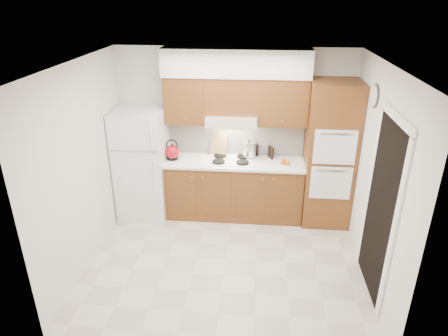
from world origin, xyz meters
name	(u,v)px	position (x,y,z in m)	size (l,w,h in m)	color
floor	(226,259)	(0.00, 0.00, 0.00)	(3.60, 3.60, 0.00)	beige
ceiling	(226,64)	(0.00, 0.00, 2.60)	(3.60, 3.60, 0.00)	white
wall_back	(234,132)	(0.00, 1.50, 1.30)	(3.60, 0.02, 2.60)	silver
wall_left	(84,167)	(-1.80, 0.00, 1.30)	(0.02, 3.00, 2.60)	silver
wall_right	(377,178)	(1.80, 0.00, 1.30)	(0.02, 3.00, 2.60)	silver
fridge	(143,164)	(-1.41, 1.14, 0.86)	(0.75, 0.72, 1.72)	white
base_cabinets	(234,189)	(0.02, 1.20, 0.45)	(2.11, 0.60, 0.90)	brown
countertop	(234,162)	(0.03, 1.19, 0.92)	(2.13, 0.62, 0.04)	white
backsplash	(236,137)	(0.02, 1.49, 1.22)	(2.11, 0.03, 0.56)	white
oven_cabinet	(329,155)	(1.44, 1.18, 1.10)	(0.70, 0.65, 2.20)	brown
upper_cab_left	(186,99)	(-0.71, 1.33, 1.85)	(0.63, 0.33, 0.70)	brown
upper_cab_right	(283,102)	(0.72, 1.33, 1.85)	(0.73, 0.33, 0.70)	brown
range_hood	(232,120)	(-0.02, 1.27, 1.57)	(0.75, 0.45, 0.15)	silver
upper_cab_over_hood	(232,95)	(-0.02, 1.33, 1.92)	(0.75, 0.33, 0.55)	brown
soffit	(236,63)	(0.03, 1.32, 2.40)	(2.13, 0.36, 0.40)	silver
cooktop	(231,160)	(-0.02, 1.21, 0.95)	(0.74, 0.50, 0.01)	white
doorway	(380,211)	(1.79, -0.35, 1.05)	(0.02, 0.90, 2.10)	black
wall_clock	(375,96)	(1.79, 0.55, 2.15)	(0.30, 0.30, 0.02)	#3F3833
kettle	(172,152)	(-0.93, 1.18, 1.06)	(0.22, 0.22, 0.22)	maroon
cutting_board	(218,143)	(-0.24, 1.41, 1.14)	(0.27, 0.02, 0.36)	tan
stock_pot	(249,149)	(0.24, 1.35, 1.08)	(0.21, 0.21, 0.22)	silver
condiment_a	(269,151)	(0.56, 1.42, 1.03)	(0.05, 0.05, 0.18)	black
condiment_b	(257,150)	(0.36, 1.45, 1.03)	(0.05, 0.05, 0.17)	black
condiment_c	(272,153)	(0.60, 1.34, 1.03)	(0.06, 0.06, 0.18)	black
orange_near	(287,163)	(0.83, 1.13, 0.98)	(0.07, 0.07, 0.07)	orange
orange_far	(283,161)	(0.76, 1.15, 0.98)	(0.09, 0.09, 0.09)	#E34F0B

